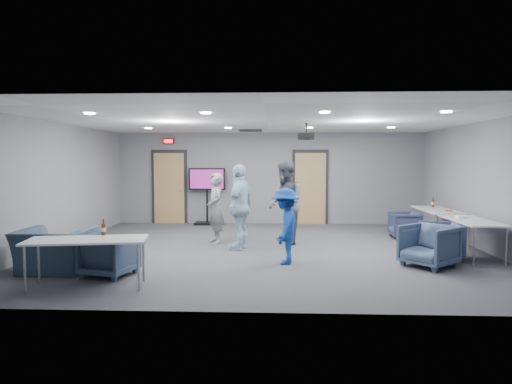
{
  "coord_description": "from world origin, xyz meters",
  "views": [
    {
      "loc": [
        0.19,
        -9.53,
        1.89
      ],
      "look_at": [
        -0.24,
        0.32,
        1.2
      ],
      "focal_mm": 32.0,
      "sensor_mm": 36.0,
      "label": 1
    }
  ],
  "objects_px": {
    "chair_right_a": "(404,225)",
    "table_right_a": "(437,211)",
    "chair_front_b": "(55,251)",
    "table_right_b": "(472,222)",
    "chair_right_b": "(441,241)",
    "tv_stand": "(207,193)",
    "chair_right_c": "(429,246)",
    "table_front_left": "(87,242)",
    "bottle_right": "(433,203)",
    "projector": "(306,136)",
    "person_a": "(216,208)",
    "bottle_front": "(104,229)",
    "person_c": "(240,207)",
    "person_b": "(285,203)",
    "person_d": "(285,226)",
    "chair_front_a": "(110,255)"
  },
  "relations": [
    {
      "from": "chair_right_a",
      "to": "table_right_a",
      "type": "height_order",
      "value": "table_right_a"
    },
    {
      "from": "chair_front_b",
      "to": "table_right_b",
      "type": "height_order",
      "value": "chair_front_b"
    },
    {
      "from": "chair_right_b",
      "to": "tv_stand",
      "type": "distance_m",
      "value": 6.88
    },
    {
      "from": "table_right_a",
      "to": "chair_right_b",
      "type": "bearing_deg",
      "value": 162.62
    },
    {
      "from": "chair_right_c",
      "to": "table_front_left",
      "type": "bearing_deg",
      "value": -113.57
    },
    {
      "from": "table_front_left",
      "to": "bottle_right",
      "type": "xyz_separation_m",
      "value": [
        6.67,
        4.86,
        0.15
      ]
    },
    {
      "from": "chair_right_c",
      "to": "projector",
      "type": "height_order",
      "value": "projector"
    },
    {
      "from": "person_a",
      "to": "chair_right_b",
      "type": "height_order",
      "value": "person_a"
    },
    {
      "from": "person_a",
      "to": "bottle_front",
      "type": "bearing_deg",
      "value": -44.45
    },
    {
      "from": "bottle_front",
      "to": "chair_right_a",
      "type": "bearing_deg",
      "value": 36.32
    },
    {
      "from": "table_right_b",
      "to": "person_c",
      "type": "bearing_deg",
      "value": 82.32
    },
    {
      "from": "person_b",
      "to": "chair_front_b",
      "type": "relative_size",
      "value": 1.66
    },
    {
      "from": "person_a",
      "to": "chair_right_c",
      "type": "relative_size",
      "value": 1.94
    },
    {
      "from": "person_d",
      "to": "chair_right_b",
      "type": "distance_m",
      "value": 3.06
    },
    {
      "from": "person_a",
      "to": "chair_right_b",
      "type": "xyz_separation_m",
      "value": [
        4.53,
        -1.44,
        -0.45
      ]
    },
    {
      "from": "person_a",
      "to": "table_right_b",
      "type": "bearing_deg",
      "value": 52.93
    },
    {
      "from": "table_right_b",
      "to": "bottle_front",
      "type": "bearing_deg",
      "value": 107.89
    },
    {
      "from": "person_b",
      "to": "chair_right_c",
      "type": "distance_m",
      "value": 3.27
    },
    {
      "from": "chair_front_a",
      "to": "chair_right_a",
      "type": "bearing_deg",
      "value": -131.68
    },
    {
      "from": "person_a",
      "to": "table_front_left",
      "type": "distance_m",
      "value": 3.97
    },
    {
      "from": "bottle_right",
      "to": "table_right_a",
      "type": "bearing_deg",
      "value": -97.77
    },
    {
      "from": "chair_right_a",
      "to": "bottle_right",
      "type": "height_order",
      "value": "bottle_right"
    },
    {
      "from": "chair_front_b",
      "to": "tv_stand",
      "type": "xyz_separation_m",
      "value": [
        1.69,
        5.84,
        0.57
      ]
    },
    {
      "from": "chair_front_a",
      "to": "table_right_b",
      "type": "height_order",
      "value": "table_right_b"
    },
    {
      "from": "chair_right_c",
      "to": "person_b",
      "type": "bearing_deg",
      "value": -168.65
    },
    {
      "from": "person_a",
      "to": "table_right_a",
      "type": "xyz_separation_m",
      "value": [
        5.18,
        0.63,
        -0.11
      ]
    },
    {
      "from": "chair_front_b",
      "to": "bottle_front",
      "type": "height_order",
      "value": "bottle_front"
    },
    {
      "from": "table_right_b",
      "to": "bottle_front",
      "type": "height_order",
      "value": "bottle_front"
    },
    {
      "from": "person_d",
      "to": "table_right_a",
      "type": "bearing_deg",
      "value": 134.54
    },
    {
      "from": "table_right_a",
      "to": "person_b",
      "type": "bearing_deg",
      "value": 101.52
    },
    {
      "from": "person_d",
      "to": "chair_right_b",
      "type": "relative_size",
      "value": 1.8
    },
    {
      "from": "table_right_a",
      "to": "projector",
      "type": "distance_m",
      "value": 3.73
    },
    {
      "from": "person_d",
      "to": "bottle_front",
      "type": "bearing_deg",
      "value": -55.66
    },
    {
      "from": "chair_front_b",
      "to": "table_right_a",
      "type": "bearing_deg",
      "value": -153.97
    },
    {
      "from": "person_b",
      "to": "chair_front_a",
      "type": "xyz_separation_m",
      "value": [
        -2.92,
        -2.91,
        -0.59
      ]
    },
    {
      "from": "person_b",
      "to": "person_c",
      "type": "relative_size",
      "value": 1.04
    },
    {
      "from": "tv_stand",
      "to": "chair_right_c",
      "type": "bearing_deg",
      "value": -47.47
    },
    {
      "from": "chair_front_a",
      "to": "table_front_left",
      "type": "bearing_deg",
      "value": 98.52
    },
    {
      "from": "chair_right_c",
      "to": "chair_front_b",
      "type": "height_order",
      "value": "chair_right_c"
    },
    {
      "from": "chair_front_b",
      "to": "projector",
      "type": "bearing_deg",
      "value": -149.23
    },
    {
      "from": "table_right_b",
      "to": "person_d",
      "type": "bearing_deg",
      "value": 101.3
    },
    {
      "from": "chair_front_b",
      "to": "bottle_front",
      "type": "distance_m",
      "value": 1.27
    },
    {
      "from": "person_c",
      "to": "table_right_b",
      "type": "relative_size",
      "value": 1.04
    },
    {
      "from": "person_b",
      "to": "chair_front_a",
      "type": "relative_size",
      "value": 2.45
    },
    {
      "from": "chair_right_a",
      "to": "table_right_a",
      "type": "bearing_deg",
      "value": 69.97
    },
    {
      "from": "table_right_a",
      "to": "bottle_front",
      "type": "height_order",
      "value": "bottle_front"
    },
    {
      "from": "chair_right_a",
      "to": "projector",
      "type": "distance_m",
      "value": 3.47
    },
    {
      "from": "tv_stand",
      "to": "chair_front_a",
      "type": "bearing_deg",
      "value": -96.48
    },
    {
      "from": "projector",
      "to": "bottle_right",
      "type": "bearing_deg",
      "value": 31.38
    },
    {
      "from": "person_d",
      "to": "chair_front_a",
      "type": "xyz_separation_m",
      "value": [
        -2.88,
        -1.01,
        -0.34
      ]
    }
  ]
}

